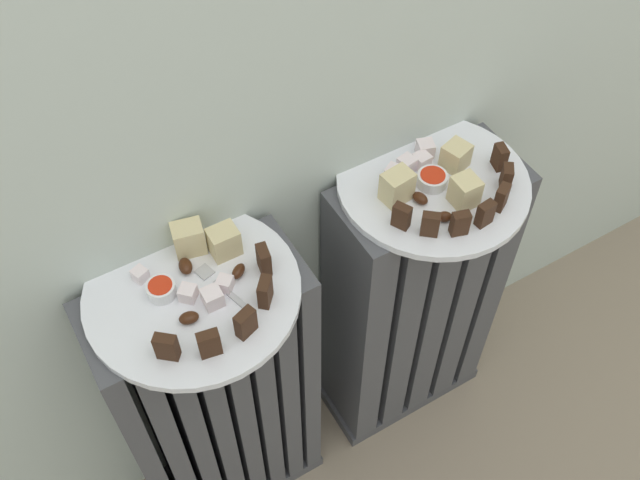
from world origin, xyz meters
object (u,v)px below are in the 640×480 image
at_px(radiator_left, 220,403).
at_px(plate_left, 193,292).
at_px(radiator_right, 411,305).
at_px(jam_bowl_right, 432,179).
at_px(plate_right, 433,183).
at_px(fork, 218,283).
at_px(jam_bowl_left, 161,289).

bearing_deg(radiator_left, plate_left, 116.57).
height_order(radiator_right, jam_bowl_right, jam_bowl_right).
distance_m(plate_right, fork, 0.37).
bearing_deg(radiator_right, plate_left, 180.00).
relative_size(jam_bowl_left, jam_bowl_right, 0.85).
xyz_separation_m(radiator_right, jam_bowl_left, (-0.44, 0.01, 0.36)).
xyz_separation_m(radiator_right, fork, (-0.37, -0.01, 0.35)).
bearing_deg(plate_right, plate_left, 180.00).
height_order(plate_left, plate_right, same).
xyz_separation_m(radiator_left, plate_right, (0.41, 0.00, 0.34)).
distance_m(radiator_left, jam_bowl_left, 0.36).
relative_size(radiator_right, fork, 7.07).
relative_size(radiator_left, plate_left, 2.21).
distance_m(radiator_right, plate_right, 0.34).
relative_size(plate_right, fork, 3.20).
relative_size(plate_left, fork, 3.20).
xyz_separation_m(radiator_left, plate_left, (-0.00, 0.00, 0.34)).
bearing_deg(plate_right, fork, -178.58).
distance_m(plate_left, plate_right, 0.41).
bearing_deg(radiator_right, jam_bowl_left, 178.26).
xyz_separation_m(plate_left, jam_bowl_left, (-0.04, 0.01, 0.02)).
height_order(radiator_left, jam_bowl_left, jam_bowl_left).
bearing_deg(plate_left, plate_right, 0.00).
bearing_deg(jam_bowl_right, plate_right, 32.43).
distance_m(radiator_right, jam_bowl_left, 0.57).
bearing_deg(plate_left, radiator_left, -63.43).
relative_size(radiator_left, radiator_right, 1.00).
distance_m(radiator_left, jam_bowl_right, 0.54).
bearing_deg(radiator_right, fork, -178.58).
height_order(plate_left, jam_bowl_right, jam_bowl_right).
bearing_deg(jam_bowl_right, plate_left, 179.32).
bearing_deg(fork, plate_right, 1.42).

